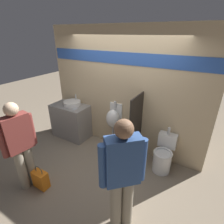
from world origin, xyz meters
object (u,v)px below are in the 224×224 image
cell_phone (75,109)px  person_with_lanyard (20,144)px  person_in_vest (122,174)px  toilet (163,156)px  shopping_bag (41,179)px  sink_basin (72,103)px  urinal_near_counter (113,119)px

cell_phone → person_with_lanyard: (0.20, -1.55, 0.01)m
person_in_vest → person_with_lanyard: size_ratio=1.06×
toilet → shopping_bag: 2.33m
shopping_bag → toilet: bearing=42.0°
person_with_lanyard → toilet: bearing=-42.2°
sink_basin → person_in_vest: person_in_vest is taller
shopping_bag → person_in_vest: bearing=5.0°
sink_basin → person_with_lanyard: 1.77m
person_in_vest → sink_basin: bearing=101.7°
cell_phone → person_in_vest: person_in_vest is taller
toilet → person_in_vest: size_ratio=0.51×
urinal_near_counter → person_with_lanyard: bearing=-111.6°
person_in_vest → person_with_lanyard: 1.78m
cell_phone → urinal_near_counter: (0.91, 0.25, -0.13)m
toilet → person_in_vest: (-0.18, -1.43, 0.63)m
cell_phone → person_with_lanyard: bearing=-82.7°
urinal_near_counter → person_in_vest: size_ratio=0.67×
person_with_lanyard → cell_phone: bearing=15.2°
toilet → shopping_bag: size_ratio=1.90×
toilet → person_with_lanyard: size_ratio=0.54×
cell_phone → person_in_vest: (1.97, -1.34, 0.06)m
urinal_near_counter → person_with_lanyard: person_with_lanyard is taller
sink_basin → cell_phone: 0.29m
toilet → person_in_vest: 1.57m
person_in_vest → person_with_lanyard: person_in_vest is taller
cell_phone → shopping_bag: (0.42, -1.47, -0.71)m
sink_basin → person_with_lanyard: person_with_lanyard is taller
sink_basin → urinal_near_counter: bearing=4.2°
sink_basin → shopping_bag: 1.92m
urinal_near_counter → shopping_bag: 1.88m
person_with_lanyard → shopping_bag: bearing=-63.4°
toilet → shopping_bag: toilet is taller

